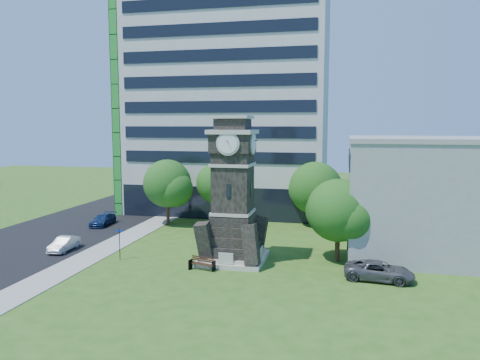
% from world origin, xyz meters
% --- Properties ---
extents(ground, '(160.00, 160.00, 0.00)m').
position_xyz_m(ground, '(0.00, 0.00, 0.00)').
color(ground, '#2C5418').
rests_on(ground, ground).
extents(sidewalk, '(3.00, 70.00, 0.06)m').
position_xyz_m(sidewalk, '(-9.50, 5.00, 0.03)').
color(sidewalk, gray).
rests_on(sidewalk, ground).
extents(street, '(14.00, 80.00, 0.02)m').
position_xyz_m(street, '(-18.00, 5.00, 0.01)').
color(street, black).
rests_on(street, ground).
extents(clock_tower, '(5.40, 5.40, 12.22)m').
position_xyz_m(clock_tower, '(3.00, 2.00, 5.28)').
color(clock_tower, '#BBB4A3').
rests_on(clock_tower, ground).
extents(office_tall, '(26.20, 15.11, 28.60)m').
position_xyz_m(office_tall, '(-3.20, 25.84, 14.22)').
color(office_tall, silver).
rests_on(office_tall, ground).
extents(office_low, '(15.20, 12.20, 10.40)m').
position_xyz_m(office_low, '(19.97, 8.00, 5.21)').
color(office_low, '#95989A').
rests_on(office_low, ground).
extents(car_street_mid, '(1.60, 3.94, 1.27)m').
position_xyz_m(car_street_mid, '(-12.86, 1.69, 0.64)').
color(car_street_mid, '#A1A3A8').
rests_on(car_street_mid, ground).
extents(car_street_north, '(2.09, 4.51, 1.28)m').
position_xyz_m(car_street_north, '(-14.89, 12.40, 0.64)').
color(car_street_north, '#11254E').
rests_on(car_street_north, ground).
extents(car_east_lot, '(5.29, 2.87, 1.41)m').
position_xyz_m(car_east_lot, '(14.75, -0.48, 0.70)').
color(car_east_lot, '#49494E').
rests_on(car_east_lot, ground).
extents(park_bench, '(2.05, 0.55, 1.06)m').
position_xyz_m(park_bench, '(1.20, -1.00, 0.56)').
color(park_bench, black).
rests_on(park_bench, ground).
extents(street_sign, '(0.64, 0.06, 2.68)m').
position_xyz_m(street_sign, '(-6.53, 0.17, 1.67)').
color(street_sign, black).
rests_on(street_sign, ground).
extents(tree_nw, '(6.05, 5.50, 7.56)m').
position_xyz_m(tree_nw, '(-7.69, 14.49, 4.61)').
color(tree_nw, '#332114').
rests_on(tree_nw, ground).
extents(tree_nc, '(5.17, 4.70, 7.11)m').
position_xyz_m(tree_nc, '(-2.30, 16.11, 4.56)').
color(tree_nc, '#332114').
rests_on(tree_nc, ground).
extents(tree_ne, '(6.60, 6.00, 7.36)m').
position_xyz_m(tree_ne, '(8.96, 17.40, 4.19)').
color(tree_ne, '#332114').
rests_on(tree_ne, ground).
extents(tree_east, '(5.82, 5.29, 7.01)m').
position_xyz_m(tree_east, '(11.69, 3.85, 4.19)').
color(tree_east, '#332114').
rests_on(tree_east, ground).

